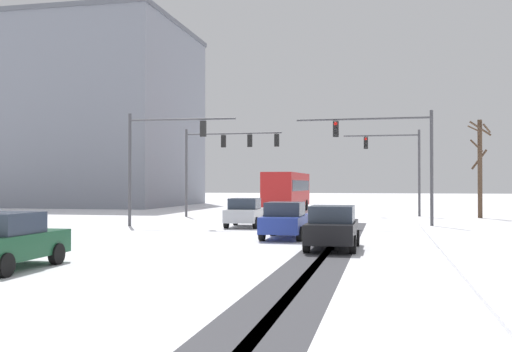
# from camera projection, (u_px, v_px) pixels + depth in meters

# --- Properties ---
(wheel_track_left_lane) EXTENTS (1.11, 31.51, 0.01)m
(wheel_track_left_lane) POSITION_uv_depth(u_px,v_px,m) (317.00, 250.00, 21.61)
(wheel_track_left_lane) COLOR #424247
(wheel_track_left_lane) RESTS_ON ground
(wheel_track_right_lane) EXTENTS (1.06, 31.51, 0.01)m
(wheel_track_right_lane) POSITION_uv_depth(u_px,v_px,m) (339.00, 251.00, 21.44)
(wheel_track_right_lane) COLOR #424247
(wheel_track_right_lane) RESTS_ON ground
(sidewalk_kerb_right) EXTENTS (4.00, 31.51, 0.12)m
(sidewalk_kerb_right) POSITION_uv_depth(u_px,v_px,m) (511.00, 258.00, 18.86)
(sidewalk_kerb_right) COLOR white
(sidewalk_kerb_right) RESTS_ON ground
(traffic_signal_near_right) EXTENTS (7.59, 0.38, 6.50)m
(traffic_signal_near_right) POSITION_uv_depth(u_px,v_px,m) (391.00, 147.00, 33.11)
(traffic_signal_near_right) COLOR #47474C
(traffic_signal_near_right) RESTS_ON ground
(traffic_signal_near_left) EXTENTS (6.35, 0.51, 6.50)m
(traffic_signal_near_left) POSITION_uv_depth(u_px,v_px,m) (159.00, 149.00, 34.00)
(traffic_signal_near_left) COLOR #47474C
(traffic_signal_near_left) RESTS_ON ground
(traffic_signal_far_right) EXTENTS (5.70, 0.41, 6.50)m
(traffic_signal_far_right) POSITION_uv_depth(u_px,v_px,m) (398.00, 158.00, 44.68)
(traffic_signal_far_right) COLOR #47474C
(traffic_signal_far_right) RESTS_ON ground
(traffic_signal_far_left) EXTENTS (7.33, 0.53, 6.50)m
(traffic_signal_far_left) POSITION_uv_depth(u_px,v_px,m) (224.00, 151.00, 43.37)
(traffic_signal_far_left) COLOR #47474C
(traffic_signal_far_left) RESTS_ON ground
(car_silver_lead) EXTENTS (1.98, 4.18, 1.62)m
(car_silver_lead) POSITION_uv_depth(u_px,v_px,m) (245.00, 212.00, 33.44)
(car_silver_lead) COLOR #B7BABF
(car_silver_lead) RESTS_ON ground
(car_blue_second) EXTENTS (1.84, 4.10, 1.62)m
(car_blue_second) POSITION_uv_depth(u_px,v_px,m) (285.00, 220.00, 26.32)
(car_blue_second) COLOR #233899
(car_blue_second) RESTS_ON ground
(car_black_third) EXTENTS (1.84, 4.10, 1.62)m
(car_black_third) POSITION_uv_depth(u_px,v_px,m) (333.00, 227.00, 21.94)
(car_black_third) COLOR black
(car_black_third) RESTS_ON ground
(car_dark_green_fourth) EXTENTS (1.87, 4.12, 1.62)m
(car_dark_green_fourth) POSITION_uv_depth(u_px,v_px,m) (6.00, 241.00, 16.70)
(car_dark_green_fourth) COLOR #194C2D
(car_dark_green_fourth) RESTS_ON ground
(bus_oncoming) EXTENTS (2.70, 11.01, 3.38)m
(bus_oncoming) POSITION_uv_depth(u_px,v_px,m) (287.00, 189.00, 51.82)
(bus_oncoming) COLOR #B21E1E
(bus_oncoming) RESTS_ON ground
(bare_tree_sidewalk_far) EXTENTS (1.59, 1.43, 6.99)m
(bare_tree_sidewalk_far) POSITION_uv_depth(u_px,v_px,m) (480.00, 165.00, 42.10)
(bare_tree_sidewalk_far) COLOR #4C3828
(bare_tree_sidewalk_far) RESTS_ON ground
(office_building_far_left_block) EXTENTS (23.93, 19.53, 20.22)m
(office_building_far_left_block) POSITION_uv_depth(u_px,v_px,m) (82.00, 117.00, 67.90)
(office_building_far_left_block) COLOR gray
(office_building_far_left_block) RESTS_ON ground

